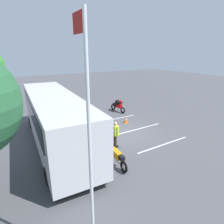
{
  "coord_description": "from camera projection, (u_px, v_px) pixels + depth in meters",
  "views": [
    {
      "loc": [
        -10.42,
        7.21,
        5.66
      ],
      "look_at": [
        1.81,
        -0.03,
        1.1
      ],
      "focal_mm": 30.05,
      "sensor_mm": 36.0,
      "label": 1
    }
  ],
  "objects": [
    {
      "name": "bay_line_a",
      "position": [
        164.0,
        145.0,
        12.01
      ],
      "size": [
        0.16,
        4.25,
        0.01
      ],
      "color": "white",
      "rests_on": "ground_plane"
    },
    {
      "name": "stunt_motorcycle",
      "position": [
        118.0,
        106.0,
        18.48
      ],
      "size": [
        2.05,
        0.65,
        1.23
      ],
      "color": "black",
      "rests_on": "ground_plane"
    },
    {
      "name": "spectator_left",
      "position": [
        106.0,
        125.0,
        12.54
      ],
      "size": [
        0.58,
        0.35,
        1.71
      ],
      "color": "black",
      "rests_on": "ground_plane"
    },
    {
      "name": "spectator_right",
      "position": [
        91.0,
        116.0,
        14.25
      ],
      "size": [
        0.57,
        0.31,
        1.72
      ],
      "color": "black",
      "rests_on": "ground_plane"
    },
    {
      "name": "bay_line_c",
      "position": [
        117.0,
        119.0,
        16.67
      ],
      "size": [
        0.15,
        3.78,
        0.01
      ],
      "color": "white",
      "rests_on": "ground_plane"
    },
    {
      "name": "spectator_centre",
      "position": [
        96.0,
        120.0,
        13.35
      ],
      "size": [
        0.57,
        0.38,
        1.69
      ],
      "color": "black",
      "rests_on": "ground_plane"
    },
    {
      "name": "traffic_cone",
      "position": [
        126.0,
        119.0,
        15.61
      ],
      "size": [
        0.34,
        0.34,
        0.63
      ],
      "color": "orange",
      "rests_on": "ground_plane"
    },
    {
      "name": "spectator_far_left",
      "position": [
        115.0,
        132.0,
        11.39
      ],
      "size": [
        0.58,
        0.34,
        1.68
      ],
      "color": "#473823",
      "rests_on": "ground_plane"
    },
    {
      "name": "bay_line_b",
      "position": [
        136.0,
        129.0,
        14.34
      ],
      "size": [
        0.16,
        4.7,
        0.01
      ],
      "color": "white",
      "rests_on": "ground_plane"
    },
    {
      "name": "flagpole",
      "position": [
        90.0,
        166.0,
        4.27
      ],
      "size": [
        0.78,
        0.36,
        6.45
      ],
      "color": "silver",
      "rests_on": "ground_plane"
    },
    {
      "name": "parked_motorcycle_silver",
      "position": [
        117.0,
        157.0,
        9.71
      ],
      "size": [
        2.05,
        0.58,
        0.99
      ],
      "color": "black",
      "rests_on": "ground_plane"
    },
    {
      "name": "ground_plane",
      "position": [
        124.0,
        133.0,
        13.76
      ],
      "size": [
        80.0,
        80.0,
        0.0
      ],
      "primitive_type": "plane",
      "color": "#4C4C51"
    },
    {
      "name": "spectator_far_right",
      "position": [
        85.0,
        111.0,
        15.41
      ],
      "size": [
        0.57,
        0.32,
        1.72
      ],
      "color": "black",
      "rests_on": "ground_plane"
    },
    {
      "name": "tour_bus",
      "position": [
        55.0,
        121.0,
        11.46
      ],
      "size": [
        10.58,
        3.03,
        3.25
      ],
      "color": "silver",
      "rests_on": "ground_plane"
    }
  ]
}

